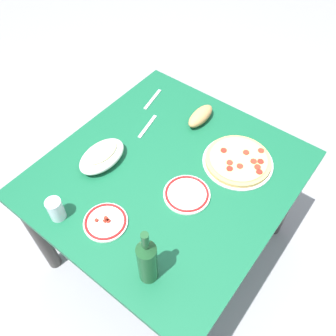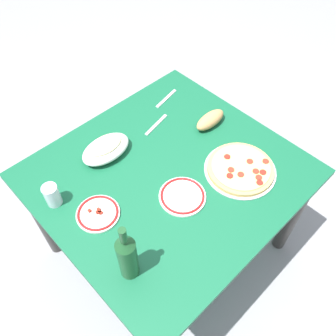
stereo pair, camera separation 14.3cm
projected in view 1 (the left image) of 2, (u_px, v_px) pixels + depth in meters
name	position (u px, v px, depth m)	size (l,w,h in m)	color
ground_plane	(168.00, 245.00, 2.15)	(8.00, 8.00, 0.00)	gray
dining_table	(168.00, 188.00, 1.68)	(1.10, 1.03, 0.72)	#145938
pepperoni_pizza	(238.00, 161.00, 1.61)	(0.32, 0.32, 0.03)	#B7B7BC
baked_pasta_dish	(102.00, 155.00, 1.59)	(0.24, 0.15, 0.08)	white
wine_bottle	(147.00, 260.00, 1.19)	(0.07, 0.07, 0.30)	#194723
water_glass	(56.00, 209.00, 1.40)	(0.06, 0.06, 0.10)	silver
side_plate_near	(106.00, 222.00, 1.42)	(0.18, 0.18, 0.02)	white
side_plate_far	(187.00, 194.00, 1.50)	(0.20, 0.20, 0.02)	white
bread_loaf	(201.00, 116.00, 1.76)	(0.18, 0.07, 0.07)	tan
fork_left	(153.00, 99.00, 1.89)	(0.17, 0.02, 0.01)	#B7B7BC
fork_right	(147.00, 126.00, 1.76)	(0.17, 0.02, 0.01)	#B7B7BC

